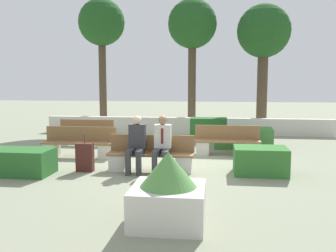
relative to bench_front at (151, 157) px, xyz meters
The scene contains 17 objects.
ground_plane 0.98m from the bench_front, 68.92° to the left, with size 60.00×60.00×0.00m, color gray.
perimeter_wall 6.29m from the bench_front, 86.98° to the left, with size 11.34×0.30×0.66m.
bench_front is the anchor object (origin of this frame).
bench_left_side 2.85m from the bench_front, 49.95° to the left, with size 1.85×0.48×0.82m.
bench_right_side 2.63m from the bench_front, 149.04° to the left, with size 2.03×0.48×0.82m.
bench_back 4.28m from the bench_front, 130.27° to the left, with size 1.83×0.49×0.82m.
person_seated_man 0.51m from the bench_front, 26.09° to the right, with size 0.38×0.63×1.31m.
person_seated_woman 0.51m from the bench_front, 155.29° to the right, with size 0.38×0.63×1.29m.
hedge_block_near_left 4.05m from the bench_front, 54.53° to the left, with size 1.77×0.77×0.65m.
hedge_block_near_right 2.50m from the bench_front, ahead, with size 1.18×0.84×0.61m.
hedge_block_mid_left 2.97m from the bench_front, 166.13° to the right, with size 1.47×0.83×0.57m.
hedge_block_mid_right 4.74m from the bench_front, 74.69° to the left, with size 1.25×0.68×0.82m.
planter_corner_left 3.32m from the bench_front, 75.73° to the right, with size 1.06×1.06×1.07m.
suitcase 1.53m from the bench_front, behind, with size 0.39×0.19×0.86m.
tree_leftmost 9.38m from the bench_front, 114.43° to the left, with size 2.01×2.01×5.64m.
tree_center_left 8.54m from the bench_front, 86.40° to the left, with size 2.04×2.04×5.50m.
tree_center_right 8.94m from the bench_front, 65.48° to the left, with size 2.16×2.16×5.21m.
Camera 1 is at (1.15, -9.33, 2.07)m, focal length 40.00 mm.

